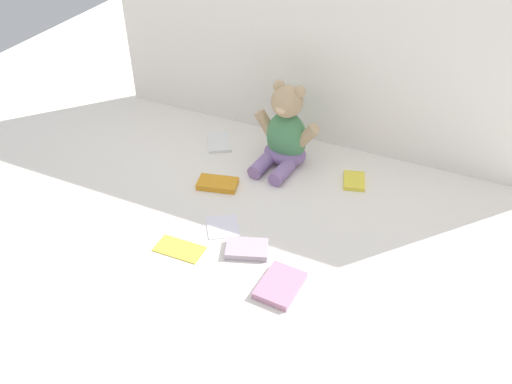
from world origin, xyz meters
TOP-DOWN VIEW (x-y plane):
  - ground_plane at (0.00, 0.00)m, footprint 3.20×3.20m
  - backdrop_drape at (0.00, 0.39)m, footprint 1.54×0.03m
  - teddy_bear at (-0.05, 0.21)m, footprint 0.23×0.21m
  - book_case_0 at (0.15, -0.32)m, footprint 0.10×0.13m
  - book_case_1 at (0.02, -0.23)m, footprint 0.13×0.11m
  - book_case_2 at (-0.15, -0.30)m, footprint 0.14×0.07m
  - book_case_3 at (0.19, 0.19)m, footprint 0.09×0.11m
  - book_case_4 at (-0.31, 0.22)m, footprint 0.13×0.15m
  - book_case_5 at (-0.19, -0.01)m, footprint 0.14×0.10m
  - book_case_6 at (-0.09, -0.17)m, footprint 0.13×0.13m

SIDE VIEW (x-z plane):
  - ground_plane at x=0.00m, z-range 0.00..0.00m
  - book_case_2 at x=-0.15m, z-range 0.00..0.01m
  - book_case_6 at x=-0.09m, z-range 0.00..0.01m
  - book_case_4 at x=-0.31m, z-range 0.00..0.01m
  - book_case_3 at x=0.19m, z-range 0.00..0.01m
  - book_case_1 at x=0.02m, z-range 0.00..0.02m
  - book_case_5 at x=-0.19m, z-range 0.00..0.02m
  - book_case_0 at x=0.15m, z-range 0.00..0.02m
  - teddy_bear at x=-0.05m, z-range -0.04..0.24m
  - backdrop_drape at x=0.00m, z-range 0.00..0.71m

